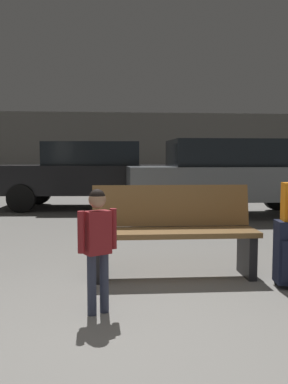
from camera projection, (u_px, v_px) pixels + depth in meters
ground_plane at (111, 235)px, 6.54m from camera, size 18.00×18.00×0.10m
garage_back_wall at (108, 151)px, 15.21m from camera, size 18.00×0.12×2.80m
bench at (173, 231)px, 4.10m from camera, size 1.61×0.55×0.89m
child at (97, 238)px, 3.07m from camera, size 0.29×0.18×0.94m
parked_car_near at (229, 176)px, 8.28m from camera, size 4.11×1.81×1.51m
parked_car_far at (89, 173)px, 9.60m from camera, size 4.21×2.02×1.51m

